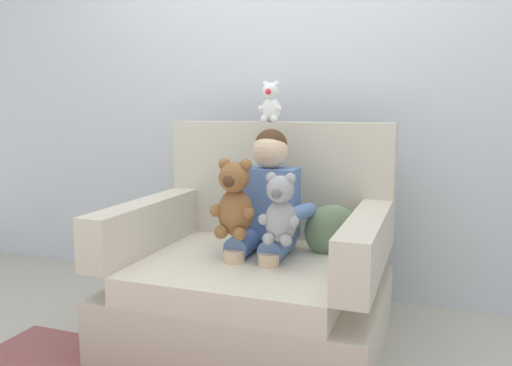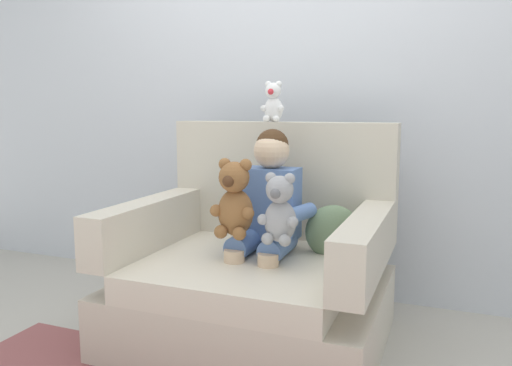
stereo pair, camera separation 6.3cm
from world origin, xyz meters
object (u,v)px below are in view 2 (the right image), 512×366
object	(u,v)px
plush_grey	(280,211)
seated_child	(266,208)
plush_brown	(235,200)
plush_white_on_backrest	(273,103)
armchair	(257,273)
throw_pillow	(333,232)

from	to	relation	value
plush_grey	seated_child	bearing A→B (deg)	114.54
plush_brown	seated_child	bearing A→B (deg)	72.38
plush_brown	plush_white_on_backrest	world-z (taller)	plush_white_on_backrest
armchair	plush_grey	size ratio (longest dim) A/B	3.93
plush_grey	plush_white_on_backrest	world-z (taller)	plush_white_on_backrest
armchair	plush_brown	distance (m)	0.40
armchair	plush_brown	world-z (taller)	armchair
plush_brown	throw_pillow	size ratio (longest dim) A/B	1.35
plush_brown	plush_grey	xyz separation A→B (m)	(0.22, -0.03, -0.02)
plush_grey	plush_white_on_backrest	xyz separation A→B (m)	(-0.22, 0.53, 0.45)
armchair	plush_brown	bearing A→B (deg)	-110.72
throw_pillow	seated_child	bearing A→B (deg)	-161.39
seated_child	throw_pillow	bearing A→B (deg)	23.67
seated_child	plush_white_on_backrest	xyz separation A→B (m)	(-0.09, 0.33, 0.49)
throw_pillow	plush_white_on_backrest	bearing A→B (deg)	149.08
seated_child	throw_pillow	world-z (taller)	seated_child
armchair	plush_white_on_backrest	bearing A→B (deg)	97.70
plush_brown	plush_white_on_backrest	size ratio (longest dim) A/B	1.66
armchair	plush_grey	xyz separation A→B (m)	(0.17, -0.17, 0.35)
seated_child	armchair	bearing A→B (deg)	-135.59
armchair	plush_brown	xyz separation A→B (m)	(-0.05, -0.14, 0.37)
seated_child	throw_pillow	xyz separation A→B (m)	(0.30, 0.10, -0.11)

